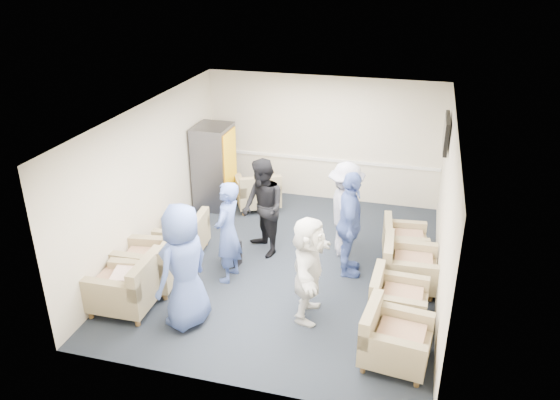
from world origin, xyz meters
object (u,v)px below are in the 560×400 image
(person_front_left, at_px, (184,266))
(person_back_right, at_px, (345,210))
(armchair_left_near, at_px, (128,287))
(vending_machine, at_px, (215,167))
(armchair_right_midnear, at_px, (395,301))
(armchair_left_far, at_px, (185,237))
(person_mid_left, at_px, (228,232))
(armchair_left_mid, at_px, (152,266))
(armchair_right_midfar, at_px, (406,267))
(armchair_right_far, at_px, (402,242))
(armchair_right_near, at_px, (392,340))
(armchair_corner, at_px, (258,193))
(person_front_right, at_px, (308,269))
(person_mid_right, at_px, (350,225))
(person_back_left, at_px, (263,208))

(person_front_left, xyz_separation_m, person_back_right, (1.89, 2.60, -0.08))
(armchair_left_near, distance_m, vending_machine, 3.87)
(armchair_right_midnear, height_order, person_back_right, person_back_right)
(armchair_left_far, bearing_deg, person_mid_left, 55.36)
(armchair_right_midnear, bearing_deg, armchair_left_far, 76.68)
(armchair_left_mid, relative_size, armchair_right_midfar, 1.17)
(armchair_left_far, relative_size, person_back_right, 0.50)
(armchair_left_near, xyz_separation_m, armchair_right_far, (3.90, 2.62, -0.07))
(armchair_left_mid, bearing_deg, armchair_right_near, 69.25)
(armchair_left_near, bearing_deg, person_mid_left, 133.81)
(armchair_left_far, xyz_separation_m, armchair_corner, (0.70, 2.15, 0.03))
(vending_machine, bearing_deg, armchair_corner, 6.63)
(armchair_corner, xyz_separation_m, person_mid_left, (0.35, -2.76, 0.51))
(armchair_right_midnear, bearing_deg, person_front_right, 102.52)
(person_front_left, bearing_deg, vending_machine, -145.71)
(armchair_corner, bearing_deg, person_mid_right, 109.11)
(armchair_left_near, bearing_deg, person_front_right, 99.78)
(armchair_right_midnear, distance_m, vending_machine, 5.08)
(armchair_left_far, bearing_deg, armchair_left_near, -8.92)
(person_front_left, xyz_separation_m, person_front_right, (1.66, 0.61, -0.13))
(armchair_corner, bearing_deg, person_back_left, 82.34)
(armchair_left_near, height_order, armchair_left_far, armchair_left_near)
(armchair_right_midnear, height_order, armchair_right_midfar, armchair_right_midfar)
(armchair_right_midfar, distance_m, person_front_left, 3.57)
(person_back_left, bearing_deg, armchair_left_far, -116.52)
(armchair_corner, relative_size, vending_machine, 0.67)
(person_front_left, height_order, person_back_right, person_front_left)
(armchair_left_near, distance_m, armchair_corner, 4.02)
(armchair_corner, bearing_deg, armchair_right_midfar, 117.22)
(armchair_right_near, bearing_deg, person_back_left, 53.11)
(armchair_left_mid, distance_m, person_back_left, 2.13)
(armchair_right_far, xyz_separation_m, armchair_corner, (-3.07, 1.31, 0.04))
(armchair_left_mid, height_order, person_front_left, person_front_left)
(armchair_left_near, distance_m, person_back_left, 2.66)
(armchair_corner, xyz_separation_m, person_back_left, (0.65, -1.79, 0.54))
(vending_machine, distance_m, person_front_right, 4.30)
(armchair_left_near, distance_m, armchair_left_mid, 0.66)
(armchair_right_far, distance_m, armchair_corner, 3.34)
(armchair_right_near, height_order, armchair_right_midfar, armchair_right_midfar)
(armchair_left_far, height_order, person_mid_left, person_mid_left)
(armchair_right_far, relative_size, person_back_left, 0.47)
(person_front_left, bearing_deg, person_mid_left, -169.20)
(person_back_right, bearing_deg, armchair_corner, 36.22)
(person_front_left, bearing_deg, armchair_right_near, 107.33)
(armchair_left_far, distance_m, person_mid_right, 2.99)
(armchair_left_far, height_order, armchair_right_midnear, armchair_left_far)
(person_back_right, bearing_deg, armchair_right_far, -102.02)
(person_back_right, bearing_deg, armchair_right_near, -177.36)
(armchair_right_near, bearing_deg, armchair_corner, 43.63)
(armchair_left_near, xyz_separation_m, person_front_left, (1.00, -0.10, 0.57))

